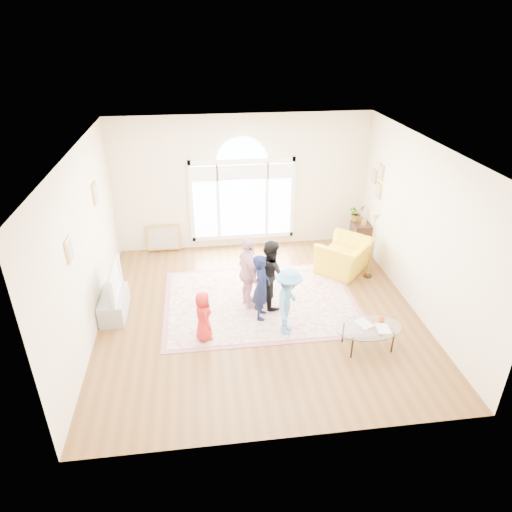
{
  "coord_description": "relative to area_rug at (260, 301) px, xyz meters",
  "views": [
    {
      "loc": [
        -1.0,
        -7.24,
        5.06
      ],
      "look_at": [
        -0.02,
        0.3,
        1.07
      ],
      "focal_mm": 32.0,
      "sensor_mm": 36.0,
      "label": 1
    }
  ],
  "objects": [
    {
      "name": "child_navy",
      "position": [
        -0.06,
        -0.52,
        0.66
      ],
      "size": [
        0.41,
        0.53,
        1.3
      ],
      "primitive_type": "imported",
      "rotation": [
        0.0,
        0.0,
        1.35
      ],
      "color": "#111737",
      "rests_on": "area_rug"
    },
    {
      "name": "armchair",
      "position": [
        2.03,
        1.02,
        0.36
      ],
      "size": [
        1.49,
        1.5,
        0.73
      ],
      "primitive_type": "imported",
      "rotation": [
        0.0,
        0.0,
        3.97
      ],
      "color": "yellow",
      "rests_on": "ground"
    },
    {
      "name": "rug_border",
      "position": [
        0.0,
        -0.0,
        -0.0
      ],
      "size": [
        3.8,
        2.8,
        0.01
      ],
      "primitive_type": "cube",
      "color": "#955763",
      "rests_on": "ground"
    },
    {
      "name": "television",
      "position": [
        -2.81,
        -0.06,
        0.7
      ],
      "size": [
        0.17,
        1.02,
        0.59
      ],
      "color": "black",
      "rests_on": "tv_console"
    },
    {
      "name": "coffee_table",
      "position": [
        1.63,
        -1.64,
        0.39
      ],
      "size": [
        1.18,
        0.8,
        0.54
      ],
      "rotation": [
        0.0,
        0.0,
        0.06
      ],
      "color": "silver",
      "rests_on": "ground"
    },
    {
      "name": "potted_plant",
      "position": [
        2.63,
        2.17,
        0.89
      ],
      "size": [
        0.46,
        0.44,
        0.41
      ],
      "primitive_type": "imported",
      "rotation": [
        0.0,
        0.0,
        0.4
      ],
      "color": "#33722D",
      "rests_on": "plant_pedestal"
    },
    {
      "name": "area_rug",
      "position": [
        0.0,
        0.0,
        0.0
      ],
      "size": [
        3.6,
        2.6,
        0.02
      ],
      "primitive_type": "cube",
      "color": "beige",
      "rests_on": "ground"
    },
    {
      "name": "floor_lamp",
      "position": [
        2.49,
        0.7,
        1.27
      ],
      "size": [
        0.3,
        0.3,
        1.51
      ],
      "color": "black",
      "rests_on": "ground"
    },
    {
      "name": "leaning_picture",
      "position": [
        -2.02,
        2.54,
        -0.01
      ],
      "size": [
        0.8,
        0.14,
        0.62
      ],
      "primitive_type": "cube",
      "rotation": [
        -0.14,
        0.0,
        0.0
      ],
      "color": "tan",
      "rests_on": "ground"
    },
    {
      "name": "side_cabinet",
      "position": [
        2.71,
        1.96,
        0.34
      ],
      "size": [
        0.4,
        0.5,
        0.7
      ],
      "primitive_type": "cube",
      "color": "black",
      "rests_on": "ground"
    },
    {
      "name": "child_pink",
      "position": [
        -0.25,
        -0.12,
        0.74
      ],
      "size": [
        0.55,
        0.92,
        1.46
      ],
      "primitive_type": "imported",
      "rotation": [
        0.0,
        0.0,
        1.81
      ],
      "color": "#E0A3B1",
      "rests_on": "area_rug"
    },
    {
      "name": "child_red",
      "position": [
        -1.14,
        -1.05,
        0.48
      ],
      "size": [
        0.4,
        0.52,
        0.94
      ],
      "primitive_type": "imported",
      "rotation": [
        0.0,
        0.0,
        1.81
      ],
      "color": "red",
      "rests_on": "area_rug"
    },
    {
      "name": "tv_console",
      "position": [
        -2.82,
        -0.06,
        0.2
      ],
      "size": [
        0.45,
        1.0,
        0.42
      ],
      "primitive_type": "cube",
      "color": "#9C9FA5",
      "rests_on": "ground"
    },
    {
      "name": "room_shell",
      "position": [
        -0.06,
        2.47,
        1.56
      ],
      "size": [
        6.0,
        6.0,
        6.0
      ],
      "color": "beige",
      "rests_on": "ground"
    },
    {
      "name": "child_blue",
      "position": [
        0.35,
        -1.05,
        0.65
      ],
      "size": [
        0.76,
        0.95,
        1.28
      ],
      "primitive_type": "imported",
      "rotation": [
        0.0,
        0.0,
        1.16
      ],
      "color": "#5592C6",
      "rests_on": "area_rug"
    },
    {
      "name": "plant_pedestal",
      "position": [
        2.63,
        2.17,
        0.34
      ],
      "size": [
        0.2,
        0.2,
        0.7
      ],
      "primitive_type": "cylinder",
      "color": "white",
      "rests_on": "ground"
    },
    {
      "name": "ground",
      "position": [
        -0.07,
        -0.36,
        -0.01
      ],
      "size": [
        6.0,
        6.0,
        0.0
      ],
      "primitive_type": "plane",
      "color": "brown",
      "rests_on": "ground"
    },
    {
      "name": "child_black",
      "position": [
        0.19,
        -0.11,
        0.7
      ],
      "size": [
        0.68,
        0.78,
        1.37
      ],
      "primitive_type": "imported",
      "rotation": [
        0.0,
        0.0,
        1.85
      ],
      "color": "black",
      "rests_on": "area_rug"
    }
  ]
}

